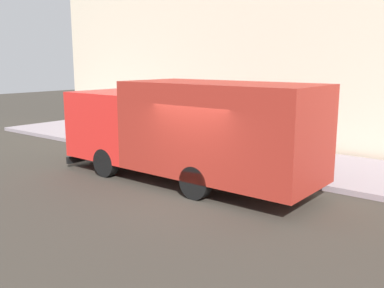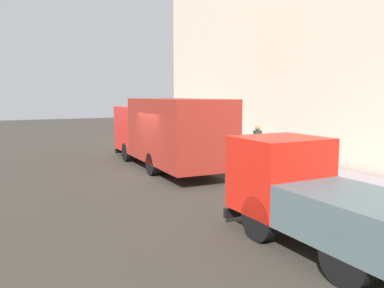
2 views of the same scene
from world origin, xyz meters
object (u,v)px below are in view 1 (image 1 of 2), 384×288
Objects in this scene: pedestrian_standing at (293,138)px; large_utility_truck at (187,128)px; traffic_cone_orange at (163,143)px; street_sign_post at (274,130)px; pedestrian_walking at (215,136)px.

large_utility_truck is at bearing 4.38° from pedestrian_standing.
large_utility_truck is at bearing -126.42° from traffic_cone_orange.
pedestrian_standing is (3.57, -1.76, -0.60)m from large_utility_truck.
traffic_cone_orange is (-1.36, 4.76, -0.54)m from pedestrian_standing.
street_sign_post reaches higher than pedestrian_standing.
pedestrian_walking is 2.72m from pedestrian_standing.
pedestrian_walking is 2.55m from street_sign_post.
street_sign_post reaches higher than traffic_cone_orange.
street_sign_post is (-1.45, -0.02, 0.44)m from pedestrian_standing.
pedestrian_standing is (1.15, -2.46, 0.04)m from pedestrian_walking.
pedestrian_standing is 0.77× the size of street_sign_post.
street_sign_post is (-0.09, -4.78, 0.98)m from traffic_cone_orange.
large_utility_truck is 2.78m from street_sign_post.
large_utility_truck is at bearing 139.94° from street_sign_post.
pedestrian_standing is 4.98m from traffic_cone_orange.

